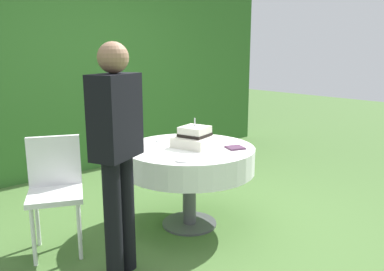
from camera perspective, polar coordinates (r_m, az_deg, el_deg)
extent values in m
plane|color=#476B33|center=(3.64, -0.38, -12.80)|extent=(20.00, 20.00, 0.00)
cube|color=#336628|center=(5.30, -17.26, 10.15)|extent=(6.38, 0.44, 2.79)
cylinder|color=#4C4C51|center=(3.63, -0.38, -12.65)|extent=(0.49, 0.49, 0.02)
cylinder|color=#4C4C51|center=(3.50, -0.39, -7.67)|extent=(0.12, 0.12, 0.69)
cylinder|color=brown|center=(3.40, -0.40, -1.97)|extent=(1.11, 1.11, 0.03)
cylinder|color=white|center=(3.42, -0.40, -3.42)|extent=(1.14, 1.14, 0.21)
cube|color=silver|center=(3.40, 0.40, -0.88)|extent=(0.39, 0.39, 0.09)
cube|color=silver|center=(3.39, 0.40, 0.59)|extent=(0.27, 0.27, 0.09)
cube|color=black|center=(3.39, 0.40, 0.12)|extent=(0.28, 0.28, 0.02)
sphere|color=#D13866|center=(3.54, -0.15, 0.74)|extent=(0.09, 0.09, 0.09)
cylinder|color=silver|center=(3.37, 0.41, 1.95)|extent=(0.01, 0.01, 0.08)
cylinder|color=white|center=(3.68, 3.76, -0.51)|extent=(0.14, 0.14, 0.01)
cylinder|color=white|center=(3.62, -4.34, -0.75)|extent=(0.13, 0.13, 0.01)
cylinder|color=white|center=(2.97, -1.21, -3.62)|extent=(0.13, 0.13, 0.01)
cube|color=#4C2D47|center=(3.36, 6.30, -1.77)|extent=(0.18, 0.18, 0.01)
cylinder|color=white|center=(3.13, -22.12, -13.55)|extent=(0.03, 0.03, 0.45)
cylinder|color=white|center=(3.11, -16.10, -13.28)|extent=(0.03, 0.03, 0.45)
cylinder|color=white|center=(3.42, -21.62, -11.26)|extent=(0.03, 0.03, 0.45)
cylinder|color=white|center=(3.40, -16.16, -10.99)|extent=(0.03, 0.03, 0.45)
cube|color=white|center=(3.17, -19.31, -8.19)|extent=(0.53, 0.53, 0.04)
cube|color=white|center=(3.28, -19.45, -3.50)|extent=(0.38, 0.20, 0.40)
cylinder|color=black|center=(2.72, -11.44, -12.22)|extent=(0.12, 0.12, 0.85)
cylinder|color=black|center=(2.84, -9.59, -11.05)|extent=(0.12, 0.12, 0.85)
cube|color=black|center=(2.58, -11.10, 2.74)|extent=(0.41, 0.34, 0.55)
sphere|color=#8C664C|center=(2.55, -11.45, 11.09)|extent=(0.20, 0.20, 0.20)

